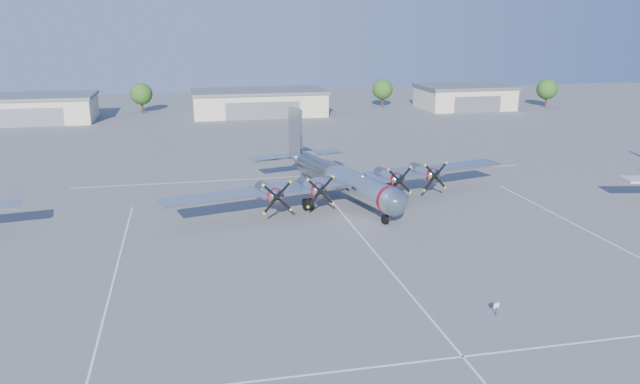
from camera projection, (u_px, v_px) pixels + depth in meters
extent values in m
plane|color=#4E4E50|center=(363.00, 238.00, 58.71)|extent=(260.00, 260.00, 0.00)
cube|color=silver|center=(114.00, 278.00, 49.51)|extent=(0.15, 40.00, 0.01)
cube|color=silver|center=(379.00, 257.00, 54.00)|extent=(0.15, 40.00, 0.01)
cube|color=silver|center=(603.00, 239.00, 58.49)|extent=(0.15, 40.00, 0.01)
cube|color=silver|center=(463.00, 357.00, 37.98)|extent=(60.00, 0.15, 0.01)
cube|color=silver|center=(311.00, 176.00, 82.27)|extent=(60.00, 0.15, 0.01)
cube|color=#B7AD91|center=(37.00, 110.00, 126.17)|extent=(22.00, 14.00, 4.80)
cube|color=slate|center=(36.00, 96.00, 125.45)|extent=(22.60, 14.60, 0.60)
cube|color=slate|center=(30.00, 118.00, 119.68)|extent=(12.10, 0.20, 3.60)
cube|color=#B7AD91|center=(259.00, 104.00, 135.35)|extent=(28.00, 14.00, 4.80)
cube|color=slate|center=(259.00, 91.00, 134.63)|extent=(28.60, 14.60, 0.60)
cube|color=slate|center=(263.00, 111.00, 128.87)|extent=(15.40, 0.20, 3.60)
cube|color=#B7AD91|center=(464.00, 98.00, 145.14)|extent=(20.00, 14.00, 4.80)
cube|color=slate|center=(465.00, 86.00, 144.43)|extent=(20.60, 14.60, 0.60)
cube|color=slate|center=(478.00, 105.00, 138.66)|extent=(11.00, 0.20, 3.60)
cylinder|color=#382619|center=(142.00, 107.00, 138.05)|extent=(0.50, 0.50, 2.80)
sphere|color=#194313|center=(141.00, 94.00, 137.30)|extent=(4.80, 4.80, 4.80)
cylinder|color=#382619|center=(382.00, 101.00, 147.39)|extent=(0.50, 0.50, 2.80)
sphere|color=#194313|center=(383.00, 89.00, 146.64)|extent=(4.80, 4.80, 4.80)
cylinder|color=#382619|center=(546.00, 101.00, 147.61)|extent=(0.50, 0.50, 2.80)
sphere|color=#194313|center=(547.00, 89.00, 146.85)|extent=(4.80, 4.80, 4.80)
cylinder|color=black|center=(496.00, 311.00, 43.22)|extent=(0.05, 0.05, 0.71)
cube|color=white|center=(496.00, 305.00, 43.12)|extent=(0.48, 0.17, 0.35)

